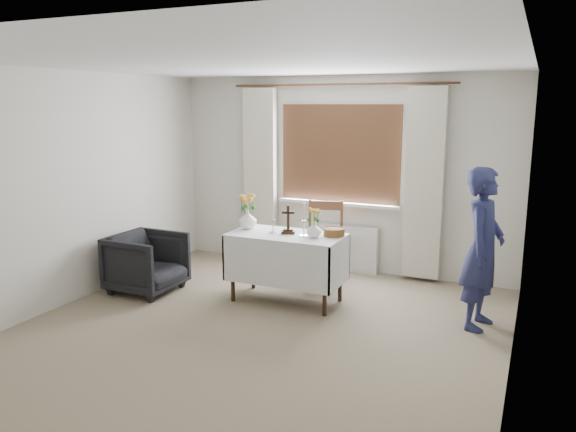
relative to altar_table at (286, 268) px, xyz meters
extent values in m
plane|color=gray|center=(0.10, -1.05, -0.38)|extent=(5.00, 5.00, 0.00)
cube|color=white|center=(0.00, 0.00, 0.00)|extent=(1.24, 0.64, 0.76)
imported|color=black|center=(-1.61, -0.36, -0.04)|extent=(0.76, 0.74, 0.69)
imported|color=#22274F|center=(2.01, 0.13, 0.40)|extent=(0.46, 0.63, 1.57)
cube|color=silver|center=(0.10, 1.37, -0.08)|extent=(1.10, 0.10, 0.60)
imported|color=white|center=(-0.51, 0.06, 0.49)|extent=(0.24, 0.24, 0.21)
imported|color=white|center=(0.33, -0.02, 0.46)|extent=(0.21, 0.21, 0.17)
cylinder|color=brown|center=(0.50, 0.14, 0.42)|extent=(0.25, 0.25, 0.09)
camera|label=1|loc=(2.45, -5.38, 1.77)|focal=35.00mm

